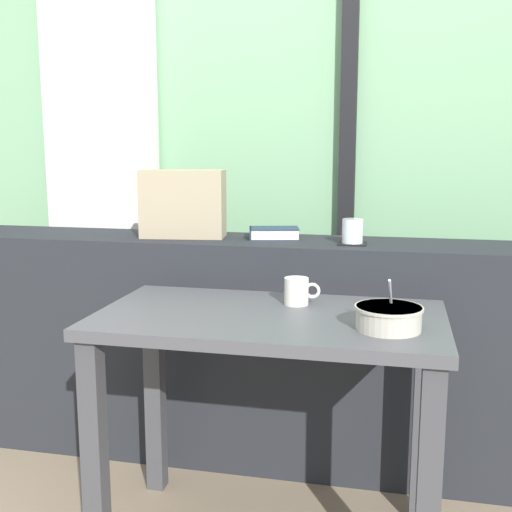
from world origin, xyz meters
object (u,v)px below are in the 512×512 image
at_px(juice_glass, 352,232).
at_px(ceramic_mug, 297,291).
at_px(coaster_square, 352,244).
at_px(throw_pillow, 183,204).
at_px(closed_book, 274,233).
at_px(breakfast_table, 269,360).
at_px(soup_bowl, 389,318).

height_order(juice_glass, ceramic_mug, juice_glass).
distance_m(coaster_square, throw_pillow, 0.67).
relative_size(coaster_square, closed_book, 0.47).
distance_m(throw_pillow, ceramic_mug, 0.70).
bearing_deg(breakfast_table, soup_bowl, -14.13).
relative_size(breakfast_table, ceramic_mug, 9.05).
bearing_deg(juice_glass, ceramic_mug, -110.32).
distance_m(breakfast_table, ceramic_mug, 0.23).
distance_m(breakfast_table, coaster_square, 0.62).
height_order(breakfast_table, closed_book, closed_book).
relative_size(coaster_square, throw_pillow, 0.31).
height_order(coaster_square, throw_pillow, throw_pillow).
xyz_separation_m(breakfast_table, juice_glass, (0.20, 0.51, 0.32)).
height_order(breakfast_table, soup_bowl, soup_bowl).
height_order(coaster_square, ceramic_mug, coaster_square).
xyz_separation_m(juice_glass, throw_pillow, (-0.66, 0.04, 0.09)).
xyz_separation_m(juice_glass, ceramic_mug, (-0.14, -0.38, -0.14)).
xyz_separation_m(juice_glass, closed_book, (-0.31, 0.08, -0.02)).
distance_m(closed_book, ceramic_mug, 0.51).
distance_m(coaster_square, closed_book, 0.32).
relative_size(closed_book, soup_bowl, 1.16).
xyz_separation_m(coaster_square, ceramic_mug, (-0.14, -0.38, -0.10)).
bearing_deg(breakfast_table, coaster_square, 68.38).
relative_size(coaster_square, soup_bowl, 0.54).
xyz_separation_m(coaster_square, juice_glass, (0.00, 0.00, 0.04)).
xyz_separation_m(breakfast_table, ceramic_mug, (0.06, 0.13, 0.18)).
xyz_separation_m(coaster_square, soup_bowl, (0.14, -0.60, -0.11)).
relative_size(breakfast_table, closed_book, 4.79).
relative_size(juice_glass, closed_book, 0.41).
relative_size(throw_pillow, ceramic_mug, 2.83).
xyz_separation_m(coaster_square, throw_pillow, (-0.66, 0.04, 0.13)).
height_order(coaster_square, juice_glass, juice_glass).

